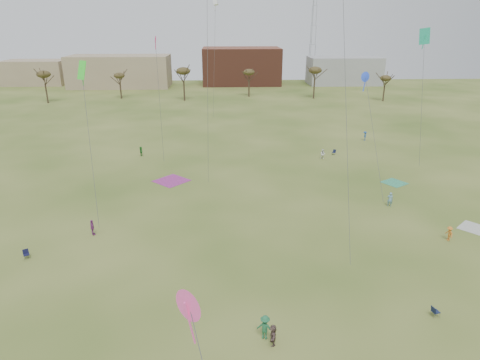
{
  "coord_description": "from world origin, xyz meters",
  "views": [
    {
      "loc": [
        -1.64,
        -27.21,
        20.47
      ],
      "look_at": [
        0.0,
        12.0,
        5.5
      ],
      "focal_mm": 31.31,
      "sensor_mm": 36.0,
      "label": 1
    }
  ],
  "objects_px": {
    "camp_chair_left": "(27,256)",
    "camp_chair_center": "(435,313)",
    "camp_chair_right": "(334,153)",
    "flyer_near_center": "(265,327)",
    "radio_tower": "(313,25)"
  },
  "relations": [
    {
      "from": "flyer_near_center",
      "to": "radio_tower",
      "type": "distance_m",
      "value": 133.72
    },
    {
      "from": "flyer_near_center",
      "to": "radio_tower",
      "type": "relative_size",
      "value": 0.04
    },
    {
      "from": "camp_chair_left",
      "to": "radio_tower",
      "type": "height_order",
      "value": "radio_tower"
    },
    {
      "from": "flyer_near_center",
      "to": "camp_chair_right",
      "type": "relative_size",
      "value": 2.1
    },
    {
      "from": "flyer_near_center",
      "to": "camp_chair_center",
      "type": "xyz_separation_m",
      "value": [
        12.79,
        1.74,
        -0.65
      ]
    },
    {
      "from": "camp_chair_center",
      "to": "camp_chair_right",
      "type": "distance_m",
      "value": 39.9
    },
    {
      "from": "radio_tower",
      "to": "camp_chair_center",
      "type": "bearing_deg",
      "value": -97.23
    },
    {
      "from": "flyer_near_center",
      "to": "camp_chair_center",
      "type": "relative_size",
      "value": 2.1
    },
    {
      "from": "camp_chair_left",
      "to": "camp_chair_right",
      "type": "xyz_separation_m",
      "value": [
        36.21,
        30.34,
        0.0
      ]
    },
    {
      "from": "camp_chair_right",
      "to": "radio_tower",
      "type": "height_order",
      "value": "radio_tower"
    },
    {
      "from": "camp_chair_left",
      "to": "camp_chair_center",
      "type": "relative_size",
      "value": 1.0
    },
    {
      "from": "camp_chair_left",
      "to": "camp_chair_right",
      "type": "height_order",
      "value": "same"
    },
    {
      "from": "camp_chair_left",
      "to": "radio_tower",
      "type": "xyz_separation_m",
      "value": [
        49.85,
        118.04,
        18.95
      ]
    },
    {
      "from": "flyer_near_center",
      "to": "camp_chair_right",
      "type": "bearing_deg",
      "value": -88.32
    },
    {
      "from": "camp_chair_right",
      "to": "flyer_near_center",
      "type": "bearing_deg",
      "value": -67.65
    }
  ]
}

